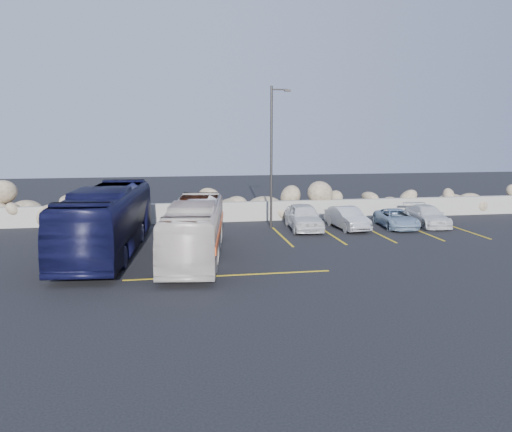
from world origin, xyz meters
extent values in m
plane|color=black|center=(0.00, 0.00, 0.00)|extent=(90.00, 90.00, 0.00)
cube|color=#99978B|center=(0.00, 12.00, 0.60)|extent=(60.00, 0.40, 1.20)
cube|color=gold|center=(-2.50, 7.00, 0.01)|extent=(0.12, 5.00, 0.01)
cube|color=gold|center=(2.60, 7.00, 0.01)|extent=(0.12, 5.00, 0.01)
cube|color=gold|center=(5.30, 7.00, 0.01)|extent=(0.12, 5.00, 0.01)
cube|color=gold|center=(7.90, 7.00, 0.01)|extent=(0.12, 5.00, 0.01)
cube|color=gold|center=(10.50, 7.00, 0.01)|extent=(0.12, 5.00, 0.01)
cube|color=gold|center=(13.10, 7.00, 0.01)|extent=(0.12, 5.00, 0.01)
cube|color=gold|center=(-1.00, 0.20, 0.01)|extent=(8.00, 0.12, 0.01)
cylinder|color=#2F2C29|center=(2.50, 9.50, 4.00)|extent=(0.14, 0.14, 8.00)
cylinder|color=#2F2C29|center=(2.95, 9.50, 7.80)|extent=(0.90, 0.08, 0.08)
cube|color=#2F2C29|center=(3.40, 9.50, 7.75)|extent=(0.35, 0.18, 0.12)
imported|color=silver|center=(-2.15, 3.17, 1.27)|extent=(3.31, 9.29, 2.53)
imported|color=black|center=(-6.02, 4.86, 1.52)|extent=(3.44, 11.06, 3.03)
imported|color=silver|center=(4.24, 8.74, 0.73)|extent=(2.00, 4.40, 1.46)
imported|color=#AFB0B4|center=(6.74, 8.48, 0.62)|extent=(1.66, 3.86, 1.24)
imported|color=silver|center=(11.77, 8.71, 0.58)|extent=(1.88, 4.11, 1.16)
imported|color=#829CB8|center=(9.68, 8.36, 0.53)|extent=(2.07, 3.94, 1.06)
camera|label=1|loc=(-3.06, -18.31, 5.46)|focal=35.00mm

